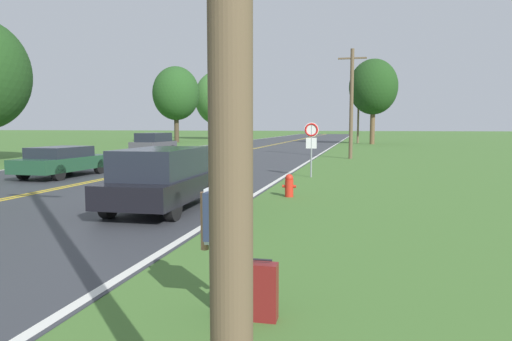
% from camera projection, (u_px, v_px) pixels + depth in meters
% --- Properties ---
extents(hitchhiker_person, '(0.58, 0.41, 1.70)m').
position_uv_depth(hitchhiker_person, '(225.00, 225.00, 4.98)').
color(hitchhiker_person, navy).
rests_on(hitchhiker_person, ground).
extents(suitcase, '(0.39, 0.20, 0.68)m').
position_uv_depth(suitcase, '(260.00, 291.00, 4.98)').
color(suitcase, maroon).
rests_on(suitcase, ground).
extents(fire_hydrant, '(0.41, 0.25, 0.69)m').
position_uv_depth(fire_hydrant, '(289.00, 185.00, 13.65)').
color(fire_hydrant, red).
rests_on(fire_hydrant, ground).
extents(traffic_sign, '(0.60, 0.10, 2.26)m').
position_uv_depth(traffic_sign, '(311.00, 136.00, 18.76)').
color(traffic_sign, gray).
rests_on(traffic_sign, ground).
extents(utility_pole_midground, '(1.80, 0.24, 7.03)m').
position_uv_depth(utility_pole_midground, '(351.00, 102.00, 29.37)').
color(utility_pole_midground, brown).
rests_on(utility_pole_midground, ground).
extents(utility_pole_far, '(1.80, 0.24, 7.68)m').
position_uv_depth(utility_pole_far, '(358.00, 111.00, 56.37)').
color(utility_pole_far, brown).
rests_on(utility_pole_far, ground).
extents(tree_left_verge, '(7.55, 7.55, 10.98)m').
position_uv_depth(tree_left_verge, '(218.00, 98.00, 73.86)').
color(tree_left_verge, '#473828').
rests_on(tree_left_verge, ground).
extents(tree_behind_sign, '(5.57, 5.57, 9.86)m').
position_uv_depth(tree_behind_sign, '(373.00, 87.00, 52.86)').
color(tree_behind_sign, brown).
rests_on(tree_behind_sign, ground).
extents(tree_right_cluster, '(6.02, 6.02, 9.80)m').
position_uv_depth(tree_right_cluster, '(176.00, 94.00, 59.07)').
color(tree_right_cluster, '#473828').
rests_on(tree_right_cluster, ground).
extents(car_black_hatchback_approaching, '(1.90, 4.04, 1.56)m').
position_uv_depth(car_black_hatchback_approaching, '(162.00, 177.00, 11.46)').
color(car_black_hatchback_approaching, black).
rests_on(car_black_hatchback_approaching, ground).
extents(car_dark_green_sedan_mid_near, '(1.89, 4.46, 1.26)m').
position_uv_depth(car_dark_green_sedan_mid_near, '(63.00, 161.00, 19.04)').
color(car_dark_green_sedan_mid_near, black).
rests_on(car_dark_green_sedan_mid_near, ground).
extents(car_dark_grey_suv_mid_far, '(2.04, 4.19, 1.60)m').
position_uv_depth(car_dark_grey_suv_mid_far, '(154.00, 143.00, 34.74)').
color(car_dark_grey_suv_mid_far, black).
rests_on(car_dark_grey_suv_mid_far, ground).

